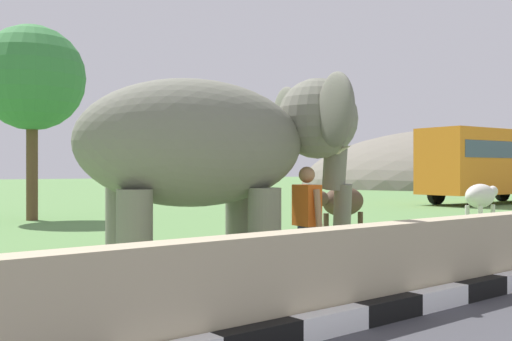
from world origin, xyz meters
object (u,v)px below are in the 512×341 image
(elephant, at_px, (219,147))
(cow_near, at_px, (342,203))
(cow_mid, at_px, (481,197))
(person_handler, at_px, (307,218))
(bus_orange, at_px, (492,160))

(elephant, height_order, cow_near, elephant)
(cow_near, height_order, cow_mid, same)
(cow_mid, bearing_deg, cow_near, 177.04)
(person_handler, distance_m, cow_mid, 9.84)
(elephant, distance_m, cow_near, 6.04)
(person_handler, xyz_separation_m, cow_mid, (9.41, 2.88, -0.06))
(elephant, relative_size, bus_orange, 0.48)
(elephant, bearing_deg, cow_mid, 12.71)
(person_handler, height_order, cow_near, person_handler)
(bus_orange, height_order, cow_mid, bus_orange)
(elephant, bearing_deg, person_handler, -22.44)
(person_handler, relative_size, cow_mid, 0.86)
(person_handler, height_order, bus_orange, bus_orange)
(elephant, relative_size, cow_mid, 2.12)
(bus_orange, relative_size, cow_mid, 4.43)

